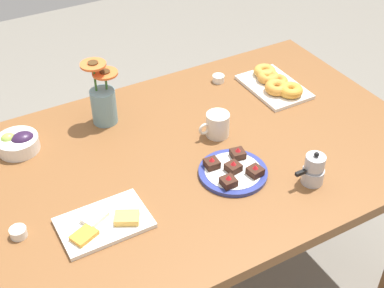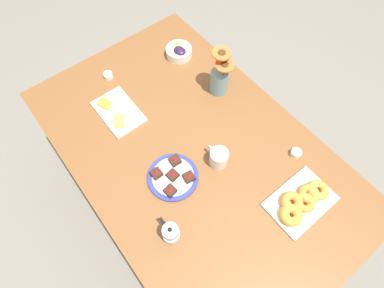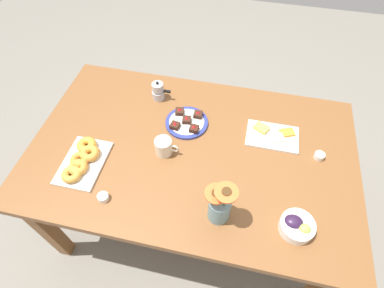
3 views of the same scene
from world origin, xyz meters
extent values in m
plane|color=slate|center=(0.00, 0.00, 0.00)|extent=(6.00, 6.00, 0.00)
cube|color=brown|center=(0.00, 0.00, 0.72)|extent=(1.60, 1.00, 0.04)
cube|color=brown|center=(-0.72, -0.42, 0.35)|extent=(0.07, 0.07, 0.70)
cube|color=brown|center=(-0.72, 0.42, 0.35)|extent=(0.07, 0.07, 0.70)
cube|color=brown|center=(0.72, 0.42, 0.35)|extent=(0.07, 0.07, 0.70)
cylinder|color=silver|center=(-0.13, -0.05, 0.78)|extent=(0.08, 0.08, 0.09)
cylinder|color=brown|center=(-0.13, -0.05, 0.82)|extent=(0.07, 0.07, 0.00)
torus|color=silver|center=(-0.08, -0.05, 0.78)|extent=(0.05, 0.01, 0.05)
cylinder|color=white|center=(0.50, -0.31, 0.77)|extent=(0.14, 0.14, 0.05)
ellipsoid|color=#2D1938|center=(0.49, -0.30, 0.79)|extent=(0.08, 0.06, 0.04)
ellipsoid|color=#9EC14C|center=(0.53, -0.32, 0.79)|extent=(0.05, 0.04, 0.04)
cube|color=white|center=(0.38, 0.16, 0.75)|extent=(0.26, 0.17, 0.01)
cube|color=#EFB74C|center=(0.32, 0.19, 0.76)|extent=(0.09, 0.08, 0.02)
cube|color=white|center=(0.40, 0.14, 0.76)|extent=(0.08, 0.07, 0.02)
cube|color=orange|center=(0.45, 0.19, 0.76)|extent=(0.08, 0.07, 0.01)
cube|color=white|center=(-0.48, -0.20, 0.75)|extent=(0.19, 0.28, 0.01)
torus|color=gold|center=(-0.50, -0.28, 0.77)|extent=(0.09, 0.09, 0.04)
torus|color=#C98232|center=(-0.48, -0.24, 0.77)|extent=(0.12, 0.12, 0.03)
torus|color=orange|center=(-0.50, -0.20, 0.77)|extent=(0.12, 0.12, 0.03)
torus|color=orange|center=(-0.46, -0.15, 0.77)|extent=(0.12, 0.12, 0.04)
torus|color=gold|center=(-0.50, -0.11, 0.77)|extent=(0.13, 0.13, 0.04)
cylinder|color=white|center=(-0.32, -0.35, 0.75)|extent=(0.05, 0.05, 0.03)
cylinder|color=#C68923|center=(-0.32, -0.35, 0.76)|extent=(0.04, 0.04, 0.01)
cylinder|color=white|center=(0.61, 0.08, 0.75)|extent=(0.05, 0.05, 0.03)
cylinder|color=maroon|center=(0.61, 0.08, 0.76)|extent=(0.04, 0.04, 0.01)
cylinder|color=navy|center=(-0.06, 0.16, 0.75)|extent=(0.22, 0.22, 0.01)
cylinder|color=white|center=(-0.06, 0.16, 0.75)|extent=(0.18, 0.18, 0.01)
cube|color=#381E14|center=(-0.11, 0.21, 0.77)|extent=(0.05, 0.05, 0.02)
cone|color=red|center=(-0.11, 0.21, 0.79)|extent=(0.02, 0.02, 0.01)
cube|color=#381E14|center=(-0.01, 0.21, 0.77)|extent=(0.04, 0.04, 0.02)
cone|color=red|center=(-0.01, 0.21, 0.79)|extent=(0.02, 0.02, 0.01)
cube|color=#381E14|center=(-0.11, 0.11, 0.77)|extent=(0.05, 0.05, 0.02)
cone|color=red|center=(-0.11, 0.11, 0.79)|extent=(0.02, 0.02, 0.01)
cube|color=#381E14|center=(-0.01, 0.11, 0.77)|extent=(0.05, 0.05, 0.02)
cone|color=red|center=(-0.01, 0.11, 0.79)|extent=(0.02, 0.02, 0.01)
cube|color=#381E14|center=(-0.06, 0.16, 0.77)|extent=(0.05, 0.05, 0.02)
cone|color=red|center=(-0.06, 0.16, 0.79)|extent=(0.02, 0.02, 0.01)
cylinder|color=#6B939E|center=(0.18, -0.32, 0.81)|extent=(0.09, 0.09, 0.13)
cylinder|color=#3D702D|center=(0.20, -0.33, 0.92)|extent=(0.01, 0.01, 0.10)
cylinder|color=orange|center=(0.20, -0.33, 0.97)|extent=(0.09, 0.09, 0.01)
cylinder|color=#472D14|center=(0.20, -0.33, 0.98)|extent=(0.04, 0.04, 0.01)
cylinder|color=#3D702D|center=(0.16, -0.32, 0.90)|extent=(0.01, 0.01, 0.06)
cylinder|color=orange|center=(0.16, -0.32, 0.93)|extent=(0.09, 0.09, 0.01)
cylinder|color=#472D14|center=(0.16, -0.32, 0.94)|extent=(0.04, 0.04, 0.01)
cylinder|color=#B7B7BC|center=(-0.26, 0.31, 0.77)|extent=(0.07, 0.07, 0.05)
cylinder|color=#B7B7BC|center=(-0.26, 0.31, 0.79)|extent=(0.05, 0.05, 0.01)
cylinder|color=#B7B7BC|center=(-0.26, 0.31, 0.82)|extent=(0.06, 0.06, 0.04)
sphere|color=black|center=(-0.26, 0.31, 0.85)|extent=(0.02, 0.02, 0.02)
cube|color=black|center=(-0.21, 0.31, 0.80)|extent=(0.04, 0.01, 0.01)
camera|label=1|loc=(0.69, 1.22, 1.88)|focal=50.00mm
camera|label=2|loc=(-0.51, 0.40, 1.96)|focal=28.00mm
camera|label=3|loc=(0.19, -0.85, 1.93)|focal=28.00mm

